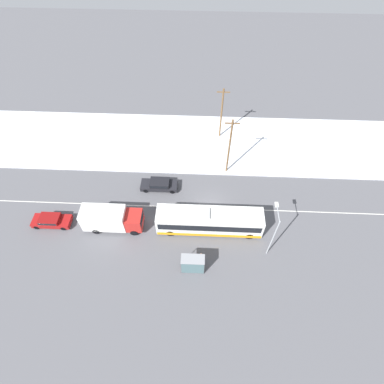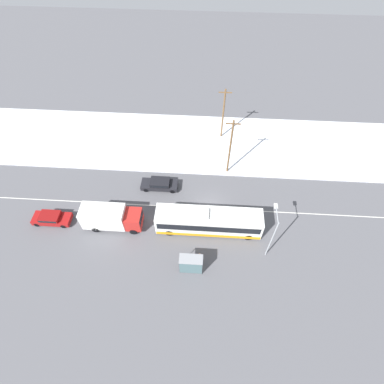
{
  "view_description": "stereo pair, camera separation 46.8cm",
  "coord_description": "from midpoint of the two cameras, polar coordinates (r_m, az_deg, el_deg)",
  "views": [
    {
      "loc": [
        -1.3,
        -21.73,
        31.18
      ],
      "look_at": [
        -2.31,
        1.41,
        1.4
      ],
      "focal_mm": 28.0,
      "sensor_mm": 36.0,
      "label": 1
    },
    {
      "loc": [
        -0.83,
        -21.71,
        31.18
      ],
      "look_at": [
        -2.31,
        1.41,
        1.4
      ],
      "focal_mm": 28.0,
      "sensor_mm": 36.0,
      "label": 2
    }
  ],
  "objects": [
    {
      "name": "parked_car_near_truck",
      "position": [
        39.98,
        -24.93,
        -4.5
      ],
      "size": [
        4.56,
        1.8,
        1.3
      ],
      "color": "maroon",
      "rests_on": "ground_plane"
    },
    {
      "name": "utility_pole_snowlot",
      "position": [
        44.45,
        6.28,
        14.62
      ],
      "size": [
        1.8,
        0.24,
        8.28
      ],
      "color": "brown",
      "rests_on": "ground_plane"
    },
    {
      "name": "utility_pole_roadside",
      "position": [
        38.83,
        7.64,
        8.45
      ],
      "size": [
        1.8,
        0.24,
        8.89
      ],
      "color": "brown",
      "rests_on": "ground_plane"
    },
    {
      "name": "bus_shelter",
      "position": [
        32.38,
        0.2,
        -13.6
      ],
      "size": [
        2.49,
        1.2,
        2.4
      ],
      "color": "gray",
      "rests_on": "ground_plane"
    },
    {
      "name": "lane_marking_center",
      "position": [
        38.01,
        3.7,
        -3.15
      ],
      "size": [
        60.0,
        0.12,
        0.0
      ],
      "color": "silver",
      "rests_on": "ground_plane"
    },
    {
      "name": "box_truck",
      "position": [
        36.35,
        -14.92,
        -4.65
      ],
      "size": [
        7.0,
        2.3,
        3.16
      ],
      "color": "silver",
      "rests_on": "ground_plane"
    },
    {
      "name": "city_bus",
      "position": [
        35.06,
        3.56,
        -5.61
      ],
      "size": [
        12.27,
        2.57,
        3.26
      ],
      "color": "white",
      "rests_on": "ground_plane"
    },
    {
      "name": "pedestrian_at_stop",
      "position": [
        33.5,
        1.84,
        -12.18
      ],
      "size": [
        0.59,
        0.26,
        1.65
      ],
      "color": "#23232D",
      "rests_on": "ground_plane"
    },
    {
      "name": "ground_plane",
      "position": [
        38.01,
        3.7,
        -3.15
      ],
      "size": [
        120.0,
        120.0,
        0.0
      ],
      "primitive_type": "plane",
      "color": "#56565B"
    },
    {
      "name": "streetlamp",
      "position": [
        32.33,
        15.55,
        -7.22
      ],
      "size": [
        0.36,
        2.53,
        6.72
      ],
      "color": "#9EA3A8",
      "rests_on": "ground_plane"
    },
    {
      "name": "snow_lot",
      "position": [
        45.86,
        4.07,
        9.23
      ],
      "size": [
        80.0,
        12.6,
        0.12
      ],
      "color": "silver",
      "rests_on": "ground_plane"
    },
    {
      "name": "sedan_car",
      "position": [
        39.61,
        -5.84,
        1.56
      ],
      "size": [
        4.8,
        1.8,
        1.37
      ],
      "rotation": [
        0.0,
        0.0,
        3.14
      ],
      "color": "black",
      "rests_on": "ground_plane"
    }
  ]
}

